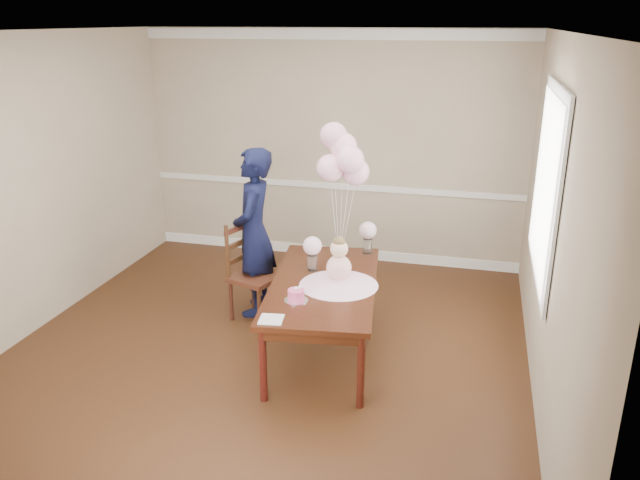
# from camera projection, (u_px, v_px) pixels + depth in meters

# --- Properties ---
(floor) EXTENTS (4.50, 5.00, 0.00)m
(floor) POSITION_uv_depth(u_px,v_px,m) (265.00, 354.00, 5.50)
(floor) COLOR black
(floor) RESTS_ON ground
(ceiling) EXTENTS (4.50, 5.00, 0.02)m
(ceiling) POSITION_uv_depth(u_px,v_px,m) (254.00, 31.00, 4.59)
(ceiling) COLOR white
(ceiling) RESTS_ON wall_back
(wall_back) EXTENTS (4.50, 0.02, 2.70)m
(wall_back) POSITION_uv_depth(u_px,v_px,m) (331.00, 148.00, 7.33)
(wall_back) COLOR gray
(wall_back) RESTS_ON floor
(wall_front) EXTENTS (4.50, 0.02, 2.70)m
(wall_front) POSITION_uv_depth(u_px,v_px,m) (69.00, 362.00, 2.76)
(wall_front) COLOR gray
(wall_front) RESTS_ON floor
(wall_left) EXTENTS (0.02, 5.00, 2.70)m
(wall_left) POSITION_uv_depth(u_px,v_px,m) (22.00, 189.00, 5.57)
(wall_left) COLOR gray
(wall_left) RESTS_ON floor
(wall_right) EXTENTS (0.02, 5.00, 2.70)m
(wall_right) POSITION_uv_depth(u_px,v_px,m) (553.00, 229.00, 4.52)
(wall_right) COLOR gray
(wall_right) RESTS_ON floor
(chair_rail_trim) EXTENTS (4.50, 0.02, 0.07)m
(chair_rail_trim) POSITION_uv_depth(u_px,v_px,m) (331.00, 186.00, 7.47)
(chair_rail_trim) COLOR silver
(chair_rail_trim) RESTS_ON wall_back
(crown_molding) EXTENTS (4.50, 0.02, 0.12)m
(crown_molding) POSITION_uv_depth(u_px,v_px,m) (332.00, 34.00, 6.89)
(crown_molding) COLOR silver
(crown_molding) RESTS_ON wall_back
(baseboard_trim) EXTENTS (4.50, 0.02, 0.12)m
(baseboard_trim) POSITION_uv_depth(u_px,v_px,m) (330.00, 251.00, 7.75)
(baseboard_trim) COLOR white
(baseboard_trim) RESTS_ON floor
(window_frame) EXTENTS (0.02, 1.66, 1.56)m
(window_frame) POSITION_uv_depth(u_px,v_px,m) (547.00, 185.00, 4.91)
(window_frame) COLOR silver
(window_frame) RESTS_ON wall_right
(window_blinds) EXTENTS (0.01, 1.50, 1.40)m
(window_blinds) POSITION_uv_depth(u_px,v_px,m) (545.00, 185.00, 4.92)
(window_blinds) COLOR white
(window_blinds) RESTS_ON wall_right
(dining_table_top) EXTENTS (1.11, 1.87, 0.04)m
(dining_table_top) POSITION_uv_depth(u_px,v_px,m) (324.00, 284.00, 5.34)
(dining_table_top) COLOR black
(dining_table_top) RESTS_ON table_leg_fl
(table_apron) EXTENTS (1.01, 1.77, 0.09)m
(table_apron) POSITION_uv_depth(u_px,v_px,m) (324.00, 292.00, 5.36)
(table_apron) COLOR black
(table_apron) RESTS_ON table_leg_fl
(table_leg_fl) EXTENTS (0.07, 0.07, 0.62)m
(table_leg_fl) POSITION_uv_depth(u_px,v_px,m) (263.00, 365.00, 4.73)
(table_leg_fl) COLOR black
(table_leg_fl) RESTS_ON floor
(table_leg_fr) EXTENTS (0.07, 0.07, 0.62)m
(table_leg_fr) POSITION_uv_depth(u_px,v_px,m) (361.00, 371.00, 4.64)
(table_leg_fr) COLOR black
(table_leg_fr) RESTS_ON floor
(table_leg_bl) EXTENTS (0.07, 0.07, 0.62)m
(table_leg_bl) POSITION_uv_depth(u_px,v_px,m) (296.00, 281.00, 6.25)
(table_leg_bl) COLOR black
(table_leg_bl) RESTS_ON floor
(table_leg_br) EXTENTS (0.07, 0.07, 0.62)m
(table_leg_br) POSITION_uv_depth(u_px,v_px,m) (370.00, 284.00, 6.17)
(table_leg_br) COLOR black
(table_leg_br) RESTS_ON floor
(baby_skirt) EXTENTS (0.75, 0.75, 0.09)m
(baby_skirt) POSITION_uv_depth(u_px,v_px,m) (339.00, 280.00, 5.26)
(baby_skirt) COLOR #FFBBD6
(baby_skirt) RESTS_ON dining_table_top
(baby_torso) EXTENTS (0.21, 0.21, 0.21)m
(baby_torso) POSITION_uv_depth(u_px,v_px,m) (339.00, 268.00, 5.22)
(baby_torso) COLOR #FFA1C5
(baby_torso) RESTS_ON baby_skirt
(baby_head) EXTENTS (0.15, 0.15, 0.15)m
(baby_head) POSITION_uv_depth(u_px,v_px,m) (339.00, 249.00, 5.16)
(baby_head) COLOR beige
(baby_head) RESTS_ON baby_torso
(baby_hair) EXTENTS (0.11, 0.11, 0.11)m
(baby_hair) POSITION_uv_depth(u_px,v_px,m) (339.00, 243.00, 5.15)
(baby_hair) COLOR brown
(baby_hair) RESTS_ON baby_head
(cake_platter) EXTENTS (0.22, 0.22, 0.01)m
(cake_platter) POSITION_uv_depth(u_px,v_px,m) (296.00, 300.00, 4.98)
(cake_platter) COLOR silver
(cake_platter) RESTS_ON dining_table_top
(birthday_cake) EXTENTS (0.15, 0.15, 0.09)m
(birthday_cake) POSITION_uv_depth(u_px,v_px,m) (296.00, 295.00, 4.96)
(birthday_cake) COLOR #D8447C
(birthday_cake) RESTS_ON cake_platter
(cake_flower_a) EXTENTS (0.03, 0.03, 0.03)m
(cake_flower_a) POSITION_uv_depth(u_px,v_px,m) (296.00, 288.00, 4.94)
(cake_flower_a) COLOR white
(cake_flower_a) RESTS_ON birthday_cake
(cake_flower_b) EXTENTS (0.03, 0.03, 0.03)m
(cake_flower_b) POSITION_uv_depth(u_px,v_px,m) (300.00, 288.00, 4.95)
(cake_flower_b) COLOR white
(cake_flower_b) RESTS_ON birthday_cake
(rose_vase_near) EXTENTS (0.10, 0.10, 0.14)m
(rose_vase_near) POSITION_uv_depth(u_px,v_px,m) (312.00, 262.00, 5.57)
(rose_vase_near) COLOR silver
(rose_vase_near) RESTS_ON dining_table_top
(roses_near) EXTENTS (0.17, 0.17, 0.17)m
(roses_near) POSITION_uv_depth(u_px,v_px,m) (312.00, 246.00, 5.51)
(roses_near) COLOR silver
(roses_near) RESTS_ON rose_vase_near
(rose_vase_far) EXTENTS (0.10, 0.10, 0.14)m
(rose_vase_far) POSITION_uv_depth(u_px,v_px,m) (367.00, 246.00, 5.97)
(rose_vase_far) COLOR white
(rose_vase_far) RESTS_ON dining_table_top
(roses_far) EXTENTS (0.17, 0.17, 0.17)m
(roses_far) POSITION_uv_depth(u_px,v_px,m) (368.00, 230.00, 5.92)
(roses_far) COLOR beige
(roses_far) RESTS_ON rose_vase_far
(napkin) EXTENTS (0.20, 0.20, 0.01)m
(napkin) POSITION_uv_depth(u_px,v_px,m) (271.00, 319.00, 4.66)
(napkin) COLOR silver
(napkin) RESTS_ON dining_table_top
(balloon_weight) EXTENTS (0.04, 0.04, 0.02)m
(balloon_weight) POSITION_uv_depth(u_px,v_px,m) (339.00, 261.00, 5.77)
(balloon_weight) COLOR silver
(balloon_weight) RESTS_ON dining_table_top
(balloon_a) EXTENTS (0.25, 0.25, 0.25)m
(balloon_a) POSITION_uv_depth(u_px,v_px,m) (330.00, 168.00, 5.49)
(balloon_a) COLOR #FFB4CD
(balloon_a) RESTS_ON balloon_ribbon_a
(balloon_b) EXTENTS (0.25, 0.25, 0.25)m
(balloon_b) POSITION_uv_depth(u_px,v_px,m) (350.00, 160.00, 5.40)
(balloon_b) COLOR #FFB4D3
(balloon_b) RESTS_ON balloon_ribbon_b
(balloon_c) EXTENTS (0.25, 0.25, 0.25)m
(balloon_c) POSITION_uv_depth(u_px,v_px,m) (343.00, 147.00, 5.50)
(balloon_c) COLOR #FFB4C5
(balloon_c) RESTS_ON balloon_ribbon_c
(balloon_d) EXTENTS (0.25, 0.25, 0.25)m
(balloon_d) POSITION_uv_depth(u_px,v_px,m) (334.00, 136.00, 5.50)
(balloon_d) COLOR #DE9DB1
(balloon_d) RESTS_ON balloon_ribbon_d
(balloon_e) EXTENTS (0.25, 0.25, 0.25)m
(balloon_e) POSITION_uv_depth(u_px,v_px,m) (356.00, 172.00, 5.54)
(balloon_e) COLOR #FBB1D3
(balloon_e) RESTS_ON balloon_ribbon_e
(balloon_ribbon_a) EXTENTS (0.08, 0.01, 0.74)m
(balloon_ribbon_a) POSITION_uv_depth(u_px,v_px,m) (335.00, 223.00, 5.65)
(balloon_ribbon_a) COLOR silver
(balloon_ribbon_a) RESTS_ON balloon_weight
(balloon_ribbon_b) EXTENTS (0.10, 0.04, 0.83)m
(balloon_ribbon_b) POSITION_uv_depth(u_px,v_px,m) (344.00, 219.00, 5.61)
(balloon_ribbon_b) COLOR white
(balloon_ribbon_b) RESTS_ON balloon_weight
(balloon_ribbon_c) EXTENTS (0.01, 0.09, 0.92)m
(balloon_ribbon_c) POSITION_uv_depth(u_px,v_px,m) (341.00, 212.00, 5.66)
(balloon_ribbon_c) COLOR silver
(balloon_ribbon_c) RESTS_ON balloon_weight
(balloon_ribbon_d) EXTENTS (0.08, 0.08, 1.00)m
(balloon_ribbon_d) POSITION_uv_depth(u_px,v_px,m) (336.00, 207.00, 5.66)
(balloon_ribbon_d) COLOR silver
(balloon_ribbon_d) RESTS_ON balloon_weight
(balloon_ribbon_e) EXTENTS (0.12, 0.08, 0.69)m
(balloon_ribbon_e) POSITION_uv_depth(u_px,v_px,m) (347.00, 224.00, 5.68)
(balloon_ribbon_e) COLOR white
(balloon_ribbon_e) RESTS_ON balloon_weight
(dining_chair_seat) EXTENTS (0.53, 0.53, 0.05)m
(dining_chair_seat) POSITION_uv_depth(u_px,v_px,m) (255.00, 277.00, 6.03)
(dining_chair_seat) COLOR #3D1B10
(dining_chair_seat) RESTS_ON chair_leg_fl
(chair_leg_fl) EXTENTS (0.05, 0.05, 0.41)m
(chair_leg_fl) POSITION_uv_depth(u_px,v_px,m) (231.00, 301.00, 6.05)
(chair_leg_fl) COLOR black
(chair_leg_fl) RESTS_ON floor
(chair_leg_fr) EXTENTS (0.05, 0.05, 0.41)m
(chair_leg_fr) POSITION_uv_depth(u_px,v_px,m) (259.00, 309.00, 5.88)
(chair_leg_fr) COLOR #341A0E
(chair_leg_fr) RESTS_ON floor
(chair_leg_bl) EXTENTS (0.05, 0.05, 0.41)m
(chair_leg_bl) POSITION_uv_depth(u_px,v_px,m) (253.00, 289.00, 6.32)
(chair_leg_bl) COLOR #36180E
(chair_leg_bl) RESTS_ON floor
(chair_leg_br) EXTENTS (0.05, 0.05, 0.41)m
(chair_leg_br) POSITION_uv_depth(u_px,v_px,m) (280.00, 296.00, 6.15)
(chair_leg_br) COLOR #3A1D10
(chair_leg_br) RESTS_ON floor
(chair_back_post_l) EXTENTS (0.05, 0.05, 0.53)m
(chair_back_post_l) POSITION_uv_depth(u_px,v_px,m) (227.00, 252.00, 5.89)
(chair_back_post_l) COLOR #341C0E
(chair_back_post_l) RESTS_ON dining_chair_seat
(chair_back_post_r) EXTENTS (0.05, 0.05, 0.53)m
(chair_back_post_r) POSITION_uv_depth(u_px,v_px,m) (250.00, 242.00, 6.17)
(chair_back_post_r) COLOR #3A1A0F
(chair_back_post_r) RESTS_ON dining_chair_seat
(chair_slat_low) EXTENTS (0.14, 0.37, 0.05)m
(chair_slat_low) POSITION_uv_depth(u_px,v_px,m) (239.00, 258.00, 6.07)
(chair_slat_low) COLOR #3C2110
(chair_slat_low) RESTS_ON dining_chair_seat
(chair_slat_mid) EXTENTS (0.14, 0.37, 0.05)m
(chair_slat_mid) POSITION_uv_depth(u_px,v_px,m) (239.00, 243.00, 6.02)
(chair_slat_mid) COLOR #371E0F
(chair_slat_mid) RESTS_ON dining_chair_seat
(chair_slat_top) EXTENTS (0.14, 0.37, 0.05)m
(chair_slat_top) POSITION_uv_depth(u_px,v_px,m) (238.00, 229.00, 5.97)
(chair_slat_top) COLOR #3B1810
(chair_slat_top) RESTS_ON dining_chair_seat
(woman) EXTENTS (0.48, 0.65, 1.66)m
(woman) POSITION_uv_depth(u_px,v_px,m) (254.00, 233.00, 6.05)
(woman) COLOR black
(woman) RESTS_ON floor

